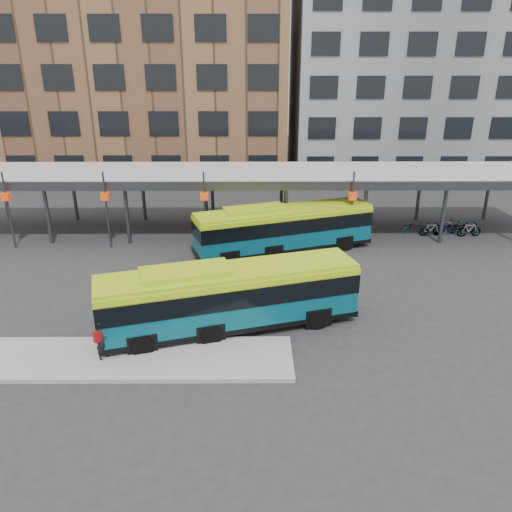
{
  "coord_description": "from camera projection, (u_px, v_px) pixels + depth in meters",
  "views": [
    {
      "loc": [
        -0.02,
        -19.72,
        11.04
      ],
      "look_at": [
        0.1,
        3.61,
        1.8
      ],
      "focal_mm": 35.0,
      "sensor_mm": 36.0,
      "label": 1
    }
  ],
  "objects": [
    {
      "name": "bike_rack",
      "position": [
        446.0,
        228.0,
        33.48
      ],
      "size": [
        5.25,
        1.35,
        1.03
      ],
      "color": "slate",
      "rests_on": "ground"
    },
    {
      "name": "building_brick",
      "position": [
        150.0,
        59.0,
        48.06
      ],
      "size": [
        26.0,
        14.0,
        22.0
      ],
      "primitive_type": "cube",
      "color": "brown",
      "rests_on": "ground"
    },
    {
      "name": "bus_front",
      "position": [
        229.0,
        296.0,
        21.35
      ],
      "size": [
        11.31,
        5.44,
        3.06
      ],
      "rotation": [
        0.0,
        0.0,
        0.29
      ],
      "color": "#084B5B",
      "rests_on": "ground"
    },
    {
      "name": "building_grey",
      "position": [
        417.0,
        70.0,
        48.55
      ],
      "size": [
        24.0,
        14.0,
        20.0
      ],
      "primitive_type": "cube",
      "color": "slate",
      "rests_on": "ground"
    },
    {
      "name": "bus_rear",
      "position": [
        283.0,
        228.0,
        30.09
      ],
      "size": [
        11.0,
        5.82,
        2.99
      ],
      "rotation": [
        0.0,
        0.0,
        0.34
      ],
      "color": "#084B5B",
      "rests_on": "ground"
    },
    {
      "name": "boarding_island",
      "position": [
        114.0,
        359.0,
        19.55
      ],
      "size": [
        14.0,
        3.0,
        0.18
      ],
      "primitive_type": "cube",
      "color": "gray",
      "rests_on": "ground"
    },
    {
      "name": "pedestrian",
      "position": [
        102.0,
        339.0,
        19.15
      ],
      "size": [
        0.66,
        0.72,
        1.64
      ],
      "rotation": [
        0.0,
        0.0,
        1.0
      ],
      "color": "black",
      "rests_on": "boarding_island"
    },
    {
      "name": "ground",
      "position": [
        254.0,
        323.0,
        22.4
      ],
      "size": [
        120.0,
        120.0,
        0.0
      ],
      "primitive_type": "plane",
      "color": "#28282B",
      "rests_on": "ground"
    },
    {
      "name": "canopy",
      "position": [
        253.0,
        175.0,
        32.93
      ],
      "size": [
        40.0,
        6.53,
        4.8
      ],
      "color": "#999B9E",
      "rests_on": "ground"
    }
  ]
}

